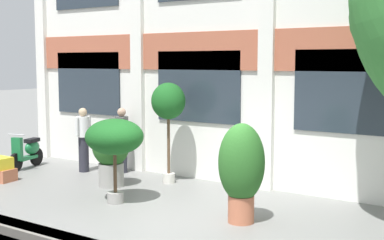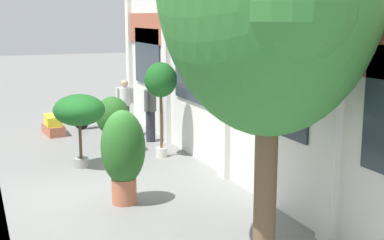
% 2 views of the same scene
% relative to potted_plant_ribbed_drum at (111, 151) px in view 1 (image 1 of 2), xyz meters
% --- Properties ---
extents(ground_plane, '(80.00, 80.00, 0.00)m').
position_rel_potted_plant_ribbed_drum_xyz_m(ground_plane, '(3.06, -1.12, -0.82)').
color(ground_plane, slate).
extents(potted_plant_ribbed_drum, '(0.86, 0.86, 1.46)m').
position_rel_potted_plant_ribbed_drum_xyz_m(potted_plant_ribbed_drum, '(0.00, 0.00, 0.00)').
color(potted_plant_ribbed_drum, gray).
rests_on(potted_plant_ribbed_drum, ground).
extents(potted_plant_stone_basin, '(0.83, 0.83, 1.78)m').
position_rel_potted_plant_ribbed_drum_xyz_m(potted_plant_stone_basin, '(3.82, -0.76, 0.17)').
color(potted_plant_stone_basin, '#B76647').
rests_on(potted_plant_stone_basin, ground).
extents(potted_plant_terracotta_small, '(1.17, 1.17, 1.71)m').
position_rel_potted_plant_ribbed_drum_xyz_m(potted_plant_terracotta_small, '(1.08, -1.04, 0.50)').
color(potted_plant_terracotta_small, gray).
rests_on(potted_plant_terracotta_small, ground).
extents(potted_plant_tall_urn, '(0.80, 0.80, 2.36)m').
position_rel_potted_plant_ribbed_drum_xyz_m(potted_plant_tall_urn, '(0.90, 1.00, 1.04)').
color(potted_plant_tall_urn, beige).
rests_on(potted_plant_tall_urn, ground).
extents(scooter_near_curb, '(0.62, 1.35, 0.98)m').
position_rel_potted_plant_ribbed_drum_xyz_m(scooter_near_curb, '(-3.31, 0.30, -0.39)').
color(scooter_near_curb, black).
rests_on(scooter_near_curb, ground).
extents(resident_by_doorway, '(0.34, 0.53, 1.66)m').
position_rel_potted_plant_ribbed_drum_xyz_m(resident_by_doorway, '(-1.70, 0.79, 0.07)').
color(resident_by_doorway, '#282833').
rests_on(resident_by_doorway, ground).
extents(resident_watching_tracks, '(0.41, 0.39, 1.67)m').
position_rel_potted_plant_ribbed_drum_xyz_m(resident_watching_tracks, '(-0.80, 1.27, 0.08)').
color(resident_watching_tracks, '#282833').
rests_on(resident_watching_tracks, ground).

